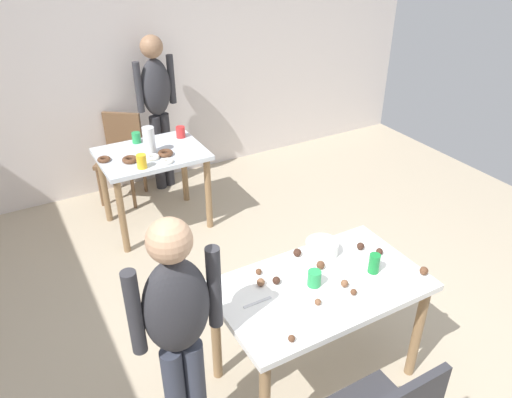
# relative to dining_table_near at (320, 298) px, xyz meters

# --- Properties ---
(ground_plane) EXTENTS (6.40, 6.40, 0.00)m
(ground_plane) POSITION_rel_dining_table_near_xyz_m (0.14, -0.04, -0.64)
(ground_plane) COLOR tan
(wall_back) EXTENTS (6.40, 0.10, 2.60)m
(wall_back) POSITION_rel_dining_table_near_xyz_m (0.14, 3.16, 0.66)
(wall_back) COLOR silver
(wall_back) RESTS_ON ground_plane
(dining_table_near) EXTENTS (1.21, 0.71, 0.75)m
(dining_table_near) POSITION_rel_dining_table_near_xyz_m (0.00, 0.00, 0.00)
(dining_table_near) COLOR white
(dining_table_near) RESTS_ON ground_plane
(dining_table_far) EXTENTS (0.92, 0.70, 0.75)m
(dining_table_far) POSITION_rel_dining_table_near_xyz_m (-0.26, 2.20, -0.02)
(dining_table_far) COLOR silver
(dining_table_far) RESTS_ON ground_plane
(chair_far_table) EXTENTS (0.56, 0.56, 0.87)m
(chair_far_table) POSITION_rel_dining_table_near_xyz_m (-0.36, 2.89, -0.15)
(chair_far_table) COLOR brown
(chair_far_table) RESTS_ON ground_plane
(person_girl_near) EXTENTS (0.45, 0.22, 1.50)m
(person_girl_near) POSITION_rel_dining_table_near_xyz_m (-0.89, -0.06, 0.25)
(person_girl_near) COLOR #383D4C
(person_girl_near) RESTS_ON ground_plane
(person_adult_far) EXTENTS (0.45, 0.27, 1.60)m
(person_adult_far) POSITION_rel_dining_table_near_xyz_m (0.06, 2.88, 0.32)
(person_adult_far) COLOR #28282D
(person_adult_far) RESTS_ON ground_plane
(mixing_bowl) EXTENTS (0.20, 0.20, 0.08)m
(mixing_bowl) POSITION_rel_dining_table_near_xyz_m (0.18, 0.24, 0.15)
(mixing_bowl) COLOR white
(mixing_bowl) RESTS_ON dining_table_near
(soda_can) EXTENTS (0.07, 0.07, 0.12)m
(soda_can) POSITION_rel_dining_table_near_xyz_m (0.33, -0.06, 0.17)
(soda_can) COLOR #198438
(soda_can) RESTS_ON dining_table_near
(fork_near) EXTENTS (0.17, 0.02, 0.01)m
(fork_near) POSITION_rel_dining_table_near_xyz_m (-0.40, 0.04, 0.11)
(fork_near) COLOR silver
(fork_near) RESTS_ON dining_table_near
(cup_near_0) EXTENTS (0.08, 0.08, 0.10)m
(cup_near_0) POSITION_rel_dining_table_near_xyz_m (-0.04, 0.01, 0.15)
(cup_near_0) COLOR green
(cup_near_0) RESTS_ON dining_table_near
(cake_ball_0) EXTENTS (0.04, 0.04, 0.04)m
(cake_ball_0) POSITION_rel_dining_table_near_xyz_m (0.48, 0.05, 0.13)
(cake_ball_0) COLOR #3D2319
(cake_ball_0) RESTS_ON dining_table_near
(cake_ball_1) EXTENTS (0.05, 0.05, 0.05)m
(cake_ball_1) POSITION_rel_dining_table_near_xyz_m (0.41, 0.15, 0.13)
(cake_ball_1) COLOR #3D2319
(cake_ball_1) RESTS_ON dining_table_near
(cake_ball_2) EXTENTS (0.05, 0.05, 0.05)m
(cake_ball_2) POSITION_rel_dining_table_near_xyz_m (-0.22, 0.13, 0.13)
(cake_ball_2) COLOR #3D2319
(cake_ball_2) RESTS_ON dining_table_near
(cake_ball_3) EXTENTS (0.05, 0.05, 0.05)m
(cake_ball_3) POSITION_rel_dining_table_near_xyz_m (-0.31, 0.16, 0.13)
(cake_ball_3) COLOR brown
(cake_ball_3) RESTS_ON dining_table_near
(cake_ball_4) EXTENTS (0.05, 0.05, 0.05)m
(cake_ball_4) POSITION_rel_dining_table_near_xyz_m (0.57, -0.22, 0.13)
(cake_ball_4) COLOR brown
(cake_ball_4) RESTS_ON dining_table_near
(cake_ball_5) EXTENTS (0.05, 0.05, 0.05)m
(cake_ball_5) POSITION_rel_dining_table_near_xyz_m (0.03, 0.29, 0.13)
(cake_ball_5) COLOR #3D2319
(cake_ball_5) RESTS_ON dining_table_near
(cake_ball_6) EXTENTS (0.04, 0.04, 0.04)m
(cake_ball_6) POSITION_rel_dining_table_near_xyz_m (-0.27, 0.25, 0.12)
(cake_ball_6) COLOR brown
(cake_ball_6) RESTS_ON dining_table_near
(cake_ball_7) EXTENTS (0.04, 0.04, 0.04)m
(cake_ball_7) POSITION_rel_dining_table_near_xyz_m (-0.39, -0.28, 0.12)
(cake_ball_7) COLOR brown
(cake_ball_7) RESTS_ON dining_table_near
(cake_ball_8) EXTENTS (0.05, 0.05, 0.05)m
(cake_ball_8) POSITION_rel_dining_table_near_xyz_m (0.08, 0.12, 0.13)
(cake_ball_8) COLOR brown
(cake_ball_8) RESTS_ON dining_table_near
(cake_ball_9) EXTENTS (0.04, 0.04, 0.04)m
(cake_ball_9) POSITION_rel_dining_table_near_xyz_m (0.10, -0.08, 0.13)
(cake_ball_9) COLOR brown
(cake_ball_9) RESTS_ON dining_table_near
(cake_ball_10) EXTENTS (0.04, 0.04, 0.04)m
(cake_ball_10) POSITION_rel_dining_table_near_xyz_m (-0.12, -0.13, 0.12)
(cake_ball_10) COLOR brown
(cake_ball_10) RESTS_ON dining_table_near
(cake_ball_11) EXTENTS (0.04, 0.04, 0.04)m
(cake_ball_11) POSITION_rel_dining_table_near_xyz_m (0.10, -0.16, 0.12)
(cake_ball_11) COLOR brown
(cake_ball_11) RESTS_ON dining_table_near
(pitcher_far) EXTENTS (0.10, 0.10, 0.25)m
(pitcher_far) POSITION_rel_dining_table_near_xyz_m (-0.27, 2.16, 0.23)
(pitcher_far) COLOR white
(pitcher_far) RESTS_ON dining_table_far
(cup_far_0) EXTENTS (0.08, 0.08, 0.10)m
(cup_far_0) POSITION_rel_dining_table_near_xyz_m (-0.30, 2.46, 0.16)
(cup_far_0) COLOR green
(cup_far_0) RESTS_ON dining_table_far
(cup_far_1) EXTENTS (0.08, 0.08, 0.11)m
(cup_far_1) POSITION_rel_dining_table_near_xyz_m (0.10, 2.37, 0.16)
(cup_far_1) COLOR red
(cup_far_1) RESTS_ON dining_table_far
(cup_far_2) EXTENTS (0.08, 0.08, 0.12)m
(cup_far_2) POSITION_rel_dining_table_near_xyz_m (-0.42, 1.93, 0.17)
(cup_far_2) COLOR yellow
(cup_far_2) RESTS_ON dining_table_far
(donut_far_0) EXTENTS (0.10, 0.10, 0.03)m
(donut_far_0) POSITION_rel_dining_table_near_xyz_m (-0.21, 1.92, 0.12)
(donut_far_0) COLOR white
(donut_far_0) RESTS_ON dining_table_far
(donut_far_1) EXTENTS (0.11, 0.11, 0.03)m
(donut_far_1) POSITION_rel_dining_table_near_xyz_m (-0.67, 2.22, 0.12)
(donut_far_1) COLOR brown
(donut_far_1) RESTS_ON dining_table_far
(donut_far_2) EXTENTS (0.12, 0.12, 0.03)m
(donut_far_2) POSITION_rel_dining_table_near_xyz_m (-0.29, 2.05, 0.12)
(donut_far_2) COLOR white
(donut_far_2) RESTS_ON dining_table_far
(donut_far_3) EXTENTS (0.13, 0.13, 0.04)m
(donut_far_3) POSITION_rel_dining_table_near_xyz_m (-0.48, 2.10, 0.13)
(donut_far_3) COLOR brown
(donut_far_3) RESTS_ON dining_table_far
(donut_far_4) EXTENTS (0.13, 0.13, 0.04)m
(donut_far_4) POSITION_rel_dining_table_near_xyz_m (-0.17, 2.07, 0.13)
(donut_far_4) COLOR brown
(donut_far_4) RESTS_ON dining_table_far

